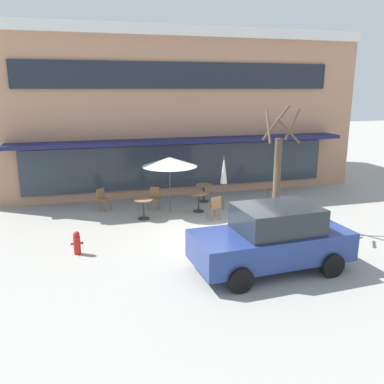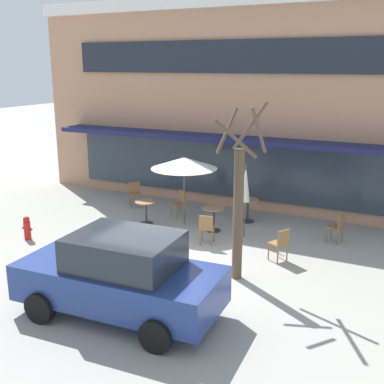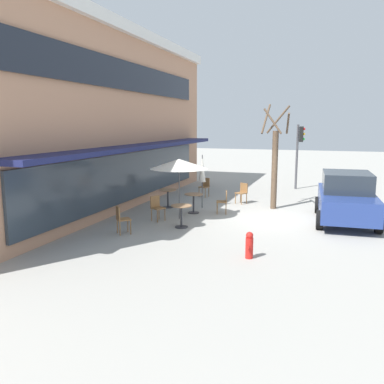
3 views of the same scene
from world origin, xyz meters
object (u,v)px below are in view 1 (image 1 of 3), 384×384
at_px(patio_umbrella_cream_folded, 224,170).
at_px(fire_hydrant, 77,243).
at_px(cafe_table_streetside, 199,199).
at_px(cafe_chair_4, 273,204).
at_px(cafe_table_near_wall, 204,190).
at_px(parked_sedan, 272,238).
at_px(cafe_chair_0, 154,196).
at_px(street_tree, 277,177).
at_px(cafe_chair_3, 274,189).
at_px(cafe_table_by_tree, 143,206).
at_px(patio_umbrella_green_folded, 170,162).
at_px(cafe_chair_1, 103,198).
at_px(cafe_chair_2, 215,206).

height_order(patio_umbrella_cream_folded, fire_hydrant, patio_umbrella_cream_folded).
distance_m(cafe_table_streetside, cafe_chair_4, 2.88).
bearing_deg(cafe_table_near_wall, fire_hydrant, -139.85).
distance_m(cafe_table_near_wall, parked_sedan, 6.90).
relative_size(cafe_table_streetside, cafe_chair_0, 0.85).
bearing_deg(street_tree, parked_sedan, -118.44).
xyz_separation_m(cafe_table_near_wall, cafe_chair_3, (2.98, -0.67, 0.01)).
height_order(cafe_table_by_tree, cafe_chair_4, cafe_chair_4).
height_order(cafe_chair_0, street_tree, street_tree).
bearing_deg(patio_umbrella_green_folded, cafe_chair_1, 158.42).
relative_size(cafe_table_by_tree, cafe_chair_1, 0.85).
bearing_deg(cafe_chair_1, fire_hydrant, -103.27).
bearing_deg(parked_sedan, cafe_chair_2, 91.54).
relative_size(patio_umbrella_cream_folded, cafe_chair_0, 2.47).
relative_size(cafe_table_streetside, parked_sedan, 0.18).
bearing_deg(cafe_chair_2, cafe_chair_4, -6.56).
relative_size(cafe_table_near_wall, cafe_chair_3, 0.85).
xyz_separation_m(cafe_chair_3, cafe_chair_4, (-1.09, -2.05, 0.00)).
xyz_separation_m(cafe_chair_1, fire_hydrant, (-1.01, -4.27, -0.17)).
bearing_deg(parked_sedan, street_tree, 61.56).
bearing_deg(cafe_chair_1, cafe_chair_0, -9.18).
distance_m(cafe_table_streetside, parked_sedan, 5.58).
bearing_deg(cafe_chair_4, cafe_table_by_tree, 167.43).
xyz_separation_m(patio_umbrella_green_folded, patio_umbrella_cream_folded, (2.13, -0.20, -0.39)).
bearing_deg(cafe_table_streetside, cafe_chair_2, -75.84).
relative_size(cafe_chair_0, cafe_chair_2, 1.00).
xyz_separation_m(cafe_table_by_tree, fire_hydrant, (-2.40, -2.77, -0.16)).
distance_m(cafe_table_by_tree, street_tree, 5.01).
relative_size(cafe_table_near_wall, parked_sedan, 0.18).
height_order(cafe_chair_2, parked_sedan, parked_sedan).
relative_size(cafe_table_streetside, patio_umbrella_cream_folded, 0.35).
distance_m(cafe_chair_1, cafe_chair_2, 4.54).
bearing_deg(cafe_chair_0, cafe_chair_4, -28.42).
xyz_separation_m(patio_umbrella_cream_folded, cafe_chair_0, (-2.63, 0.87, -1.10)).
xyz_separation_m(cafe_table_by_tree, parked_sedan, (2.64, -5.23, 0.36)).
relative_size(patio_umbrella_green_folded, street_tree, 0.52).
bearing_deg(street_tree, cafe_chair_3, 63.65).
height_order(cafe_table_streetside, patio_umbrella_green_folded, patio_umbrella_green_folded).
bearing_deg(cafe_chair_2, cafe_chair_0, 133.81).
bearing_deg(fire_hydrant, cafe_chair_2, 21.80).
bearing_deg(patio_umbrella_cream_folded, cafe_chair_2, -123.65).
xyz_separation_m(cafe_table_by_tree, cafe_chair_3, (5.85, 0.99, 0.01)).
relative_size(patio_umbrella_green_folded, patio_umbrella_cream_folded, 1.00).
xyz_separation_m(cafe_table_streetside, cafe_chair_3, (3.61, 0.66, 0.01)).
height_order(cafe_table_near_wall, patio_umbrella_cream_folded, patio_umbrella_cream_folded).
bearing_deg(cafe_table_by_tree, cafe_chair_0, 62.07).
distance_m(patio_umbrella_cream_folded, cafe_chair_4, 2.31).
height_order(patio_umbrella_green_folded, fire_hydrant, patio_umbrella_green_folded).
distance_m(cafe_chair_1, street_tree, 6.94).
bearing_deg(cafe_chair_1, cafe_table_streetside, -17.90).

